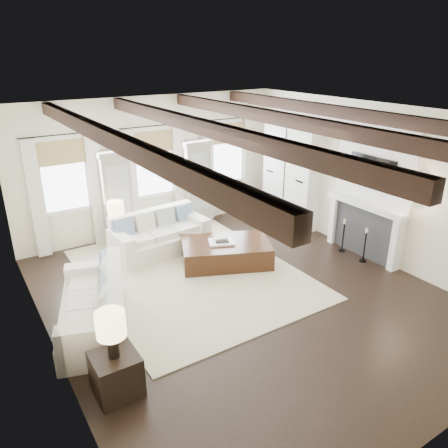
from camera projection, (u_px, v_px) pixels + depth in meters
ground at (244, 295)px, 7.92m from camera, size 7.50×7.50×0.00m
room_shell at (250, 177)px, 8.29m from camera, size 6.54×7.54×3.22m
area_rug at (191, 273)px, 8.68m from camera, size 3.77×4.75×0.02m
sofa_back at (159, 236)px, 9.53m from camera, size 2.16×1.11×0.89m
sofa_left at (98, 307)px, 6.86m from camera, size 1.60×2.36×0.93m
ottoman at (226, 253)px, 9.03m from camera, size 2.09×1.74×0.47m
tray at (221, 242)px, 8.90m from camera, size 0.61×0.55×0.04m
book_lower at (222, 240)px, 8.89m from camera, size 0.32×0.29×0.04m
book_upper at (220, 238)px, 8.91m from camera, size 0.27×0.24×0.03m
side_table_front at (116, 374)px, 5.59m from camera, size 0.57×0.57×0.57m
lamp_front at (111, 327)px, 5.32m from camera, size 0.37×0.37×0.64m
side_table_back at (119, 240)px, 9.50m from camera, size 0.38×0.38×0.58m
lamp_back at (116, 210)px, 9.24m from camera, size 0.35×0.35×0.59m
candlestick_near at (364, 248)px, 9.07m from camera, size 0.15×0.15×0.75m
candlestick_far at (343, 238)px, 9.54m from camera, size 0.15×0.15×0.75m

